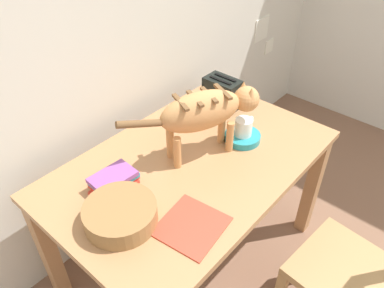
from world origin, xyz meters
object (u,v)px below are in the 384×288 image
object	(u,v)px
dining_table	(192,174)
wooden_chair_near	(356,276)
wicker_basket	(120,214)
toaster	(222,93)
cat	(207,111)
book_stack	(114,181)
magazine	(191,226)
saucer_bowl	(242,137)
coffee_mug	(244,127)

from	to	relation	value
dining_table	wooden_chair_near	world-z (taller)	wooden_chair_near
wooden_chair_near	wicker_basket	bearing A→B (deg)	132.90
wicker_basket	toaster	bearing A→B (deg)	13.37
cat	book_stack	bearing A→B (deg)	-84.10
magazine	wooden_chair_near	size ratio (longest dim) A/B	0.26
cat	magazine	distance (m)	0.52
book_stack	toaster	distance (m)	0.83
wicker_basket	toaster	world-z (taller)	toaster
toaster	wooden_chair_near	distance (m)	1.12
wicker_basket	wooden_chair_near	distance (m)	1.04
cat	saucer_bowl	distance (m)	0.30
wooden_chair_near	dining_table	bearing A→B (deg)	105.24
magazine	saucer_bowl	bearing A→B (deg)	8.88
dining_table	saucer_bowl	bearing A→B (deg)	-16.56
dining_table	book_stack	size ratio (longest dim) A/B	6.63
coffee_mug	book_stack	world-z (taller)	coffee_mug
cat	saucer_bowl	xyz separation A→B (m)	(0.19, -0.08, -0.22)
magazine	wicker_basket	world-z (taller)	wicker_basket
dining_table	toaster	size ratio (longest dim) A/B	6.82
saucer_bowl	book_stack	xyz separation A→B (m)	(-0.64, 0.22, 0.02)
dining_table	cat	xyz separation A→B (m)	(0.10, -0.00, 0.32)
dining_table	wicker_basket	world-z (taller)	wicker_basket
magazine	wooden_chair_near	bearing A→B (deg)	-58.88
saucer_bowl	wooden_chair_near	xyz separation A→B (m)	(-0.14, -0.73, -0.31)
wicker_basket	wooden_chair_near	world-z (taller)	wooden_chair_near
magazine	toaster	bearing A→B (deg)	22.68
magazine	cat	bearing A→B (deg)	25.32
toaster	wooden_chair_near	world-z (taller)	wooden_chair_near
toaster	saucer_bowl	bearing A→B (deg)	-124.06
saucer_bowl	toaster	xyz separation A→B (m)	(0.19, 0.28, 0.07)
wicker_basket	magazine	bearing A→B (deg)	-54.04
toaster	wooden_chair_near	size ratio (longest dim) A/B	0.21
toaster	book_stack	bearing A→B (deg)	-176.33
coffee_mug	wooden_chair_near	world-z (taller)	wooden_chair_near
cat	magazine	size ratio (longest dim) A/B	2.58
cat	coffee_mug	world-z (taller)	cat
dining_table	cat	size ratio (longest dim) A/B	2.12
cat	book_stack	size ratio (longest dim) A/B	3.12
coffee_mug	magazine	xyz separation A→B (m)	(-0.59, -0.17, -0.08)
coffee_mug	wooden_chair_near	bearing A→B (deg)	-101.44
dining_table	magazine	distance (m)	0.40
saucer_bowl	magazine	bearing A→B (deg)	-163.78
saucer_bowl	book_stack	world-z (taller)	book_stack
saucer_bowl	book_stack	size ratio (longest dim) A/B	0.88
cat	toaster	bearing A→B (deg)	140.30
book_stack	magazine	bearing A→B (deg)	-81.76
saucer_bowl	toaster	bearing A→B (deg)	55.94
dining_table	book_stack	world-z (taller)	book_stack
cat	wicker_basket	bearing A→B (deg)	-63.87
dining_table	magazine	xyz separation A→B (m)	(-0.30, -0.26, 0.09)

